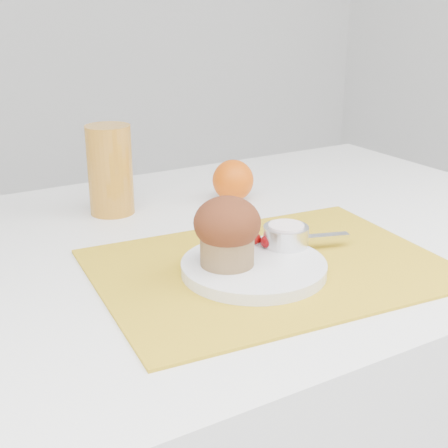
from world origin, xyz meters
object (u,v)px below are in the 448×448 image
orange (233,180)px  juice_glass (110,170)px  table (229,425)px  plate (254,267)px  muffin (227,230)px

orange → juice_glass: (-0.22, 0.05, 0.04)m
juice_glass → orange: bearing=-12.0°
table → orange: bearing=57.1°
plate → orange: 0.34m
table → juice_glass: 0.51m
table → orange: size_ratio=15.60×
table → juice_glass: juice_glass is taller
plate → muffin: size_ratio=2.11×
plate → orange: bearing=63.5°
table → plate: bearing=-109.7°
juice_glass → muffin: 0.34m
plate → juice_glass: bearing=101.4°
plate → table: bearing=70.3°
plate → juice_glass: size_ratio=1.28×
juice_glass → table: bearing=-57.3°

